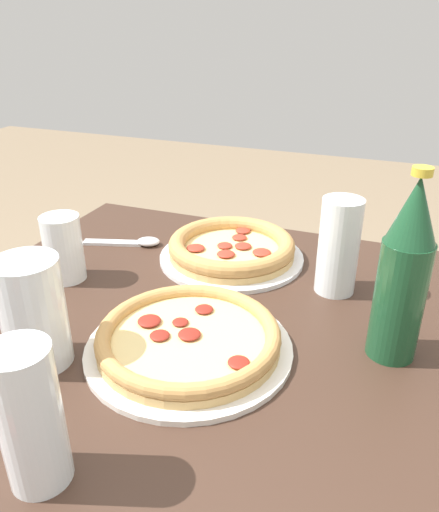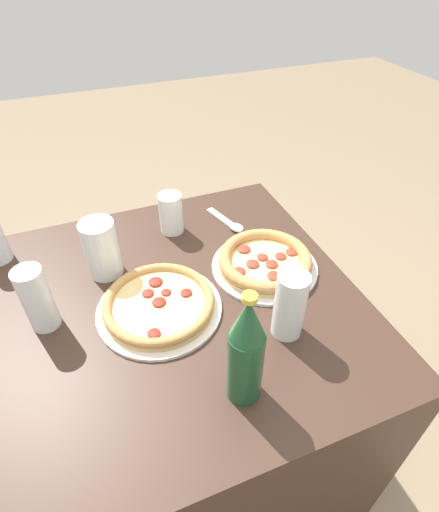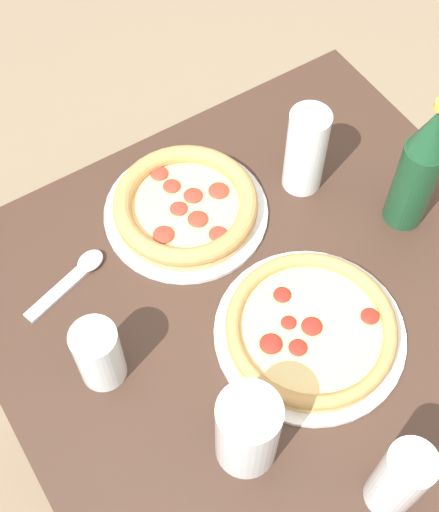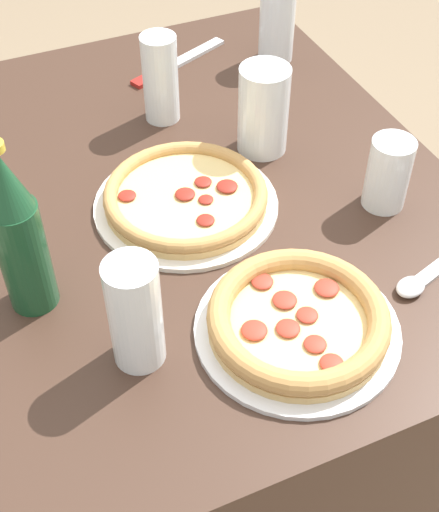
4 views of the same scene
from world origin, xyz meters
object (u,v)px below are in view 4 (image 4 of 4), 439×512
pizza_margherita (186,198)px  glass_red_wine (136,318)px  glass_cola (277,28)px  glass_iced_tea (263,114)px  knife (175,64)px  pizza_salami (298,321)px  beer_bottle (18,234)px  glass_mango_juice (161,83)px  spoon (422,279)px  glass_water (387,177)px

pizza_margherita → glass_red_wine: (-0.24, 0.16, 0.05)m
glass_cola → glass_iced_tea: bearing=148.8°
pizza_margherita → knife: 0.41m
pizza_salami → beer_bottle: beer_bottle is taller
glass_red_wine → beer_bottle: bearing=34.4°
glass_red_wine → glass_mango_juice: size_ratio=1.03×
beer_bottle → knife: size_ratio=1.16×
knife → spoon: 0.67m
knife → beer_bottle: bearing=141.3°
glass_red_wine → glass_cola: size_ratio=1.11×
spoon → knife: bearing=9.1°
glass_water → beer_bottle: (0.02, 0.53, 0.07)m
pizza_salami → glass_cola: (0.62, -0.28, 0.04)m
pizza_salami → glass_mango_juice: bearing=-1.2°
glass_water → beer_bottle: size_ratio=0.44×
glass_iced_tea → knife: size_ratio=0.66×
pizza_salami → glass_red_wine: size_ratio=1.68×
beer_bottle → glass_red_wine: bearing=-145.6°
glass_mango_juice → glass_water: 0.42m
glass_iced_tea → beer_bottle: 0.47m
glass_cola → spoon: glass_cola is taller
pizza_margherita → spoon: size_ratio=1.84×
glass_red_wine → beer_bottle: size_ratio=0.62×
knife → pizza_margherita: bearing=161.2°
beer_bottle → glass_water: bearing=-92.0°
pizza_margherita → glass_cola: 0.47m
glass_cola → pizza_salami: bearing=155.6°
pizza_salami → spoon: size_ratio=1.74×
beer_bottle → knife: 0.63m
glass_cola → glass_water: (-0.45, 0.04, -0.01)m
glass_cola → spoon: 0.62m
glass_red_wine → glass_mango_juice: (0.47, -0.21, -0.00)m
glass_water → knife: size_ratio=0.51×
glass_iced_tea → spoon: bearing=-169.5°
pizza_margherita → knife: (0.39, -0.13, -0.01)m
glass_water → glass_red_wine: bearing=105.9°
glass_iced_tea → glass_cola: bearing=-31.2°
glass_mango_juice → glass_water: bearing=-146.9°
glass_cola → glass_water: 0.45m
glass_cola → glass_water: glass_cola is taller
pizza_margherita → beer_bottle: beer_bottle is taller
pizza_margherita → knife: pizza_margherita is taller
glass_iced_tea → glass_mango_juice: glass_mango_juice is taller
glass_red_wine → glass_cola: 0.75m
glass_iced_tea → glass_water: (-0.20, -0.11, -0.01)m
beer_bottle → knife: beer_bottle is taller
glass_mango_juice → spoon: (-0.51, -0.19, -0.06)m
beer_bottle → glass_mango_juice: bearing=-42.7°
glass_cola → knife: size_ratio=0.64×
pizza_margherita → spoon: bearing=-138.9°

